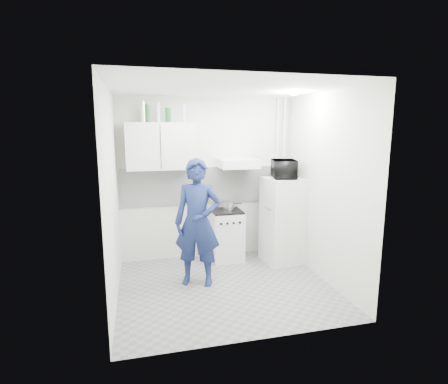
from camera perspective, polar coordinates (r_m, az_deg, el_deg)
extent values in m
plane|color=slate|center=(4.89, 0.25, -15.21)|extent=(2.80, 2.80, 0.00)
plane|color=white|center=(4.45, 0.27, 16.65)|extent=(2.80, 2.80, 0.00)
plane|color=silver|center=(5.70, -2.81, 2.11)|extent=(2.80, 0.00, 2.80)
plane|color=silver|center=(4.37, -17.83, -0.84)|extent=(0.00, 2.60, 2.60)
plane|color=silver|center=(5.02, 15.97, 0.62)|extent=(0.00, 2.60, 2.60)
imported|color=#16224E|center=(4.72, -4.33, -5.00)|extent=(0.74, 0.62, 1.73)
cube|color=silver|center=(5.72, 0.40, -7.15)|extent=(0.50, 0.50, 0.79)
cube|color=silver|center=(5.61, 9.53, -4.62)|extent=(0.62, 0.62, 1.36)
cube|color=black|center=(5.61, 0.41, -3.14)|extent=(0.48, 0.48, 0.03)
cylinder|color=silver|center=(5.68, 0.76, -2.26)|extent=(0.19, 0.19, 0.11)
imported|color=black|center=(5.46, 9.78, 3.72)|extent=(0.57, 0.45, 0.28)
cylinder|color=silver|center=(5.37, -13.12, 12.65)|extent=(0.08, 0.08, 0.31)
cylinder|color=#144C1E|center=(5.37, -12.41, 12.43)|extent=(0.06, 0.06, 0.26)
cylinder|color=#B2B7BC|center=(5.38, -10.75, 12.61)|extent=(0.06, 0.06, 0.29)
cylinder|color=#144C1E|center=(5.39, -9.11, 12.28)|extent=(0.09, 0.09, 0.21)
cylinder|color=#B2B7BC|center=(5.41, -6.58, 12.62)|extent=(0.07, 0.07, 0.27)
cube|color=silver|center=(5.38, -10.42, 7.37)|extent=(1.00, 0.35, 0.70)
cube|color=silver|center=(5.53, 2.27, 4.69)|extent=(0.60, 0.50, 0.14)
cube|color=white|center=(5.70, -2.77, 1.10)|extent=(2.74, 0.03, 0.60)
cylinder|color=silver|center=(6.01, 9.62, 2.40)|extent=(0.05, 0.05, 2.60)
cylinder|color=silver|center=(5.96, 8.56, 2.37)|extent=(0.04, 0.04, 2.60)
cylinder|color=white|center=(4.97, 11.36, 15.44)|extent=(0.10, 0.10, 0.02)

